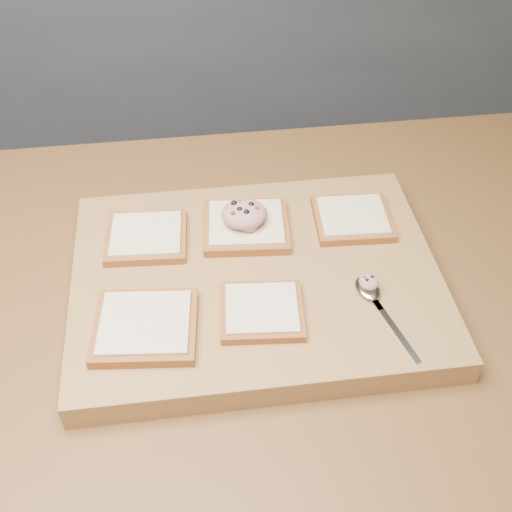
{
  "coord_description": "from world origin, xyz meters",
  "views": [
    {
      "loc": [
        0.01,
        -0.64,
        1.59
      ],
      "look_at": [
        0.09,
        -0.01,
        0.97
      ],
      "focal_mm": 45.0,
      "sensor_mm": 36.0,
      "label": 1
    }
  ],
  "objects_px": {
    "bread_far_center": "(246,226)",
    "spoon": "(372,294)",
    "tuna_salad_dollop": "(244,214)",
    "cutting_board": "(256,281)"
  },
  "relations": [
    {
      "from": "bread_far_center",
      "to": "spoon",
      "type": "relative_size",
      "value": 0.88
    },
    {
      "from": "cutting_board",
      "to": "tuna_salad_dollop",
      "type": "bearing_deg",
      "value": 94.23
    },
    {
      "from": "cutting_board",
      "to": "tuna_salad_dollop",
      "type": "height_order",
      "value": "tuna_salad_dollop"
    },
    {
      "from": "bread_far_center",
      "to": "spoon",
      "type": "height_order",
      "value": "bread_far_center"
    },
    {
      "from": "spoon",
      "to": "tuna_salad_dollop",
      "type": "bearing_deg",
      "value": 135.01
    },
    {
      "from": "tuna_salad_dollop",
      "to": "spoon",
      "type": "height_order",
      "value": "tuna_salad_dollop"
    },
    {
      "from": "cutting_board",
      "to": "spoon",
      "type": "xyz_separation_m",
      "value": [
        0.15,
        -0.07,
        0.03
      ]
    },
    {
      "from": "bread_far_center",
      "to": "spoon",
      "type": "distance_m",
      "value": 0.22
    },
    {
      "from": "bread_far_center",
      "to": "tuna_salad_dollop",
      "type": "distance_m",
      "value": 0.03
    },
    {
      "from": "tuna_salad_dollop",
      "to": "bread_far_center",
      "type": "bearing_deg",
      "value": 16.9
    }
  ]
}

